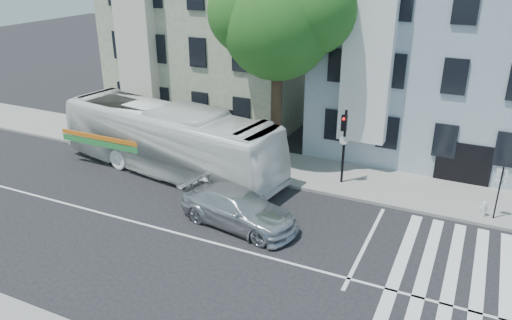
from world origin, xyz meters
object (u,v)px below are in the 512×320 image
Objects in this scene: sedan at (239,208)px; traffic_signal at (344,138)px; bus at (169,139)px; fire_hydrant at (484,208)px.

traffic_signal reaches higher than sedan.
bus is 2.42× the size of sedan.
fire_hydrant is at bearing -4.36° from traffic_signal.
sedan is (5.80, -3.46, -1.03)m from bus.
traffic_signal is 6.88m from fire_hydrant.
bus is at bearing -174.26° from fire_hydrant.
sedan is at bearing -112.02° from bus.
bus is 6.83m from sedan.
sedan is 7.64× the size of fire_hydrant.
traffic_signal is 5.54× the size of fire_hydrant.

